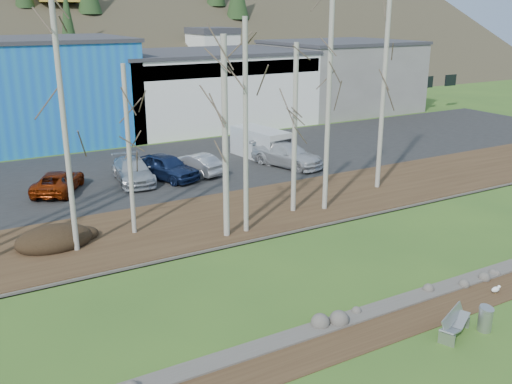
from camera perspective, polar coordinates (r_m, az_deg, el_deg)
ground at (r=18.36m, az=13.71°, el=-17.16°), size 200.00×200.00×0.00m
dirt_strip at (r=19.63m, az=9.42°, el=-14.30°), size 80.00×1.80×0.03m
near_bank_rocks at (r=20.30m, az=7.60°, el=-13.09°), size 80.00×0.80×0.50m
river at (r=23.26m, az=1.43°, el=-8.70°), size 80.00×8.00×0.90m
far_bank_rocks at (r=26.53m, az=-3.18°, el=-5.27°), size 80.00×0.80×0.46m
far_bank at (r=29.20m, az=-6.02°, el=-2.99°), size 80.00×7.00×0.15m
parking_lot at (r=38.60m, az=-12.40°, el=1.84°), size 80.00×14.00×0.14m
building_white at (r=55.02m, az=-5.13°, el=10.39°), size 18.36×12.24×6.80m
building_grey at (r=63.35m, az=8.37°, el=11.45°), size 14.28×12.24×7.30m
bench_damaged at (r=20.55m, az=19.18°, el=-12.35°), size 1.81×1.19×0.77m
litter_bin at (r=21.13m, az=21.94°, el=-11.76°), size 0.58×0.58×0.81m
seagull at (r=23.91m, az=22.86°, el=-8.95°), size 0.45×0.21×0.33m
dirt_mound at (r=27.51m, az=-19.57°, el=-4.38°), size 3.41×2.41×0.67m
birch_3 at (r=25.19m, az=-18.66°, el=6.70°), size 0.23×0.23×11.57m
birch_4 at (r=25.85m, az=-3.10°, el=5.23°), size 0.28×0.28×9.24m
birch_5 at (r=26.94m, az=-12.59°, el=3.96°), size 0.21×0.21×7.98m
birch_6 at (r=26.31m, az=-1.05°, el=6.27°), size 0.23×0.23×9.96m
birch_7 at (r=29.64m, az=7.26°, el=8.76°), size 0.26×0.26×11.31m
birch_8 at (r=29.37m, az=3.89°, el=6.20°), size 0.25×0.25×8.72m
birch_9 at (r=33.99m, az=12.72°, el=11.07°), size 0.27×0.27×13.04m
car_2 at (r=35.36m, az=-19.17°, el=0.99°), size 4.06×5.02×1.27m
car_3 at (r=36.17m, az=-12.21°, el=2.10°), size 2.58×5.20×1.45m
car_4 at (r=36.42m, az=-8.93°, el=2.52°), size 3.44×5.06×1.60m
car_5 at (r=37.35m, az=-6.02°, el=2.82°), size 2.57×4.35×1.35m
car_6 at (r=39.15m, az=3.14°, el=3.74°), size 3.84×5.81×1.56m
van_white at (r=41.21m, az=0.59°, el=4.85°), size 2.54×4.97×2.09m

